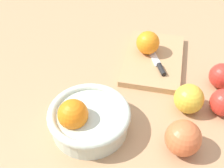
{
  "coord_description": "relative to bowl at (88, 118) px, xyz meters",
  "views": [
    {
      "loc": [
        -0.58,
        -0.13,
        0.6
      ],
      "look_at": [
        -0.06,
        0.11,
        0.04
      ],
      "focal_mm": 48.88,
      "sensor_mm": 36.0,
      "label": 1
    }
  ],
  "objects": [
    {
      "name": "ground_plane",
      "position": [
        0.19,
        -0.11,
        -0.04
      ],
      "size": [
        2.4,
        2.4,
        0.0
      ],
      "primitive_type": "plane",
      "color": "tan"
    },
    {
      "name": "bowl",
      "position": [
        0.0,
        0.0,
        0.0
      ],
      "size": [
        0.2,
        0.2,
        0.1
      ],
      "color": "beige",
      "rests_on": "ground_plane"
    },
    {
      "name": "cutting_board",
      "position": [
        0.31,
        -0.06,
        -0.03
      ],
      "size": [
        0.29,
        0.22,
        0.02
      ],
      "primitive_type": "cube",
      "rotation": [
        0.0,
        0.0,
        0.22
      ],
      "color": "tan",
      "rests_on": "ground_plane"
    },
    {
      "name": "orange_on_board",
      "position": [
        0.32,
        -0.03,
        0.02
      ],
      "size": [
        0.07,
        0.07,
        0.07
      ],
      "primitive_type": "sphere",
      "color": "orange",
      "rests_on": "cutting_board"
    },
    {
      "name": "knife",
      "position": [
        0.28,
        -0.08,
        -0.01
      ],
      "size": [
        0.13,
        0.11,
        0.01
      ],
      "color": "silver",
      "rests_on": "cutting_board"
    },
    {
      "name": "apple_front_center",
      "position": [
        0.16,
        -0.2,
        -0.0
      ],
      "size": [
        0.08,
        0.08,
        0.08
      ],
      "primitive_type": "sphere",
      "color": "gold",
      "rests_on": "ground_plane"
    },
    {
      "name": "apple_front_center_2",
      "position": [
        0.19,
        -0.28,
        -0.0
      ],
      "size": [
        0.07,
        0.07,
        0.07
      ],
      "primitive_type": "sphere",
      "color": "red",
      "rests_on": "ground_plane"
    },
    {
      "name": "apple_front_left_2",
      "position": [
        0.04,
        -0.22,
        0.0
      ],
      "size": [
        0.08,
        0.08,
        0.08
      ],
      "primitive_type": "sphere",
      "color": "#CC6638",
      "rests_on": "ground_plane"
    },
    {
      "name": "apple_front_right",
      "position": [
        0.29,
        -0.26,
        -0.0
      ],
      "size": [
        0.07,
        0.07,
        0.07
      ],
      "primitive_type": "sphere",
      "color": "red",
      "rests_on": "ground_plane"
    }
  ]
}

